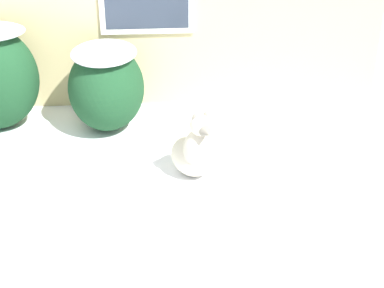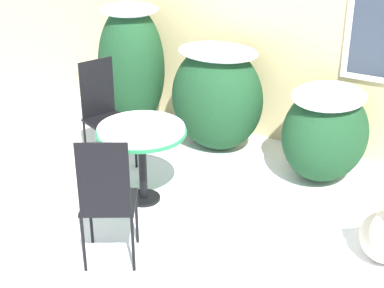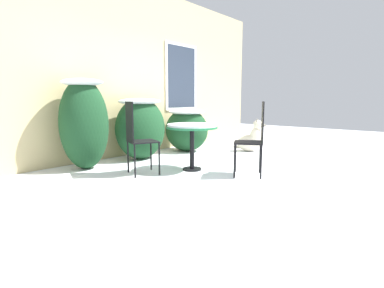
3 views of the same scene
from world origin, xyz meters
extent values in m
ellipsoid|color=#194223|center=(0.89, 1.60, 0.45)|extent=(0.80, 0.97, 0.90)
ellipsoid|color=white|center=(0.89, 1.60, 0.84)|extent=(0.68, 0.83, 0.12)
ellipsoid|color=beige|center=(1.72, 0.56, 0.18)|extent=(0.51, 0.59, 0.35)
ellipsoid|color=beige|center=(1.77, 0.42, 0.33)|extent=(0.35, 0.33, 0.38)
sphere|color=beige|center=(1.78, 0.39, 0.58)|extent=(0.19, 0.19, 0.19)
cone|color=gray|center=(1.82, 0.26, 0.56)|extent=(0.13, 0.12, 0.11)
ellipsoid|color=gray|center=(1.72, 0.39, 0.65)|extent=(0.05, 0.04, 0.09)
ellipsoid|color=gray|center=(1.82, 0.43, 0.65)|extent=(0.05, 0.04, 0.09)
ellipsoid|color=beige|center=(1.64, 0.78, 0.08)|extent=(0.15, 0.24, 0.07)
camera|label=1|loc=(1.37, -4.17, 2.86)|focal=55.00mm
camera|label=2|loc=(2.28, -3.44, 2.76)|focal=55.00mm
camera|label=3|loc=(-3.87, -2.61, 1.10)|focal=28.00mm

